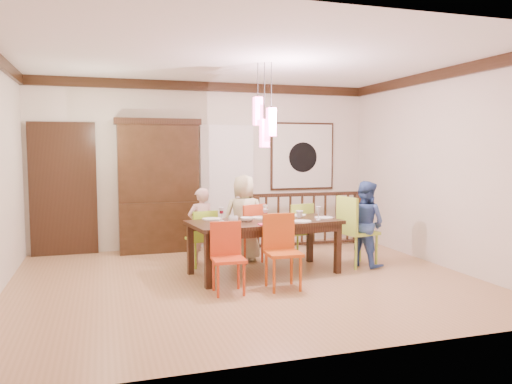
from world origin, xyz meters
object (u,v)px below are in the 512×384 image
object	(u,v)px
dining_table	(264,227)
chair_end_right	(358,226)
person_far_left	(201,226)
person_far_mid	(244,218)
china_hutch	(158,185)
balustrade	(308,218)
chair_far_left	(201,234)
person_end_right	(365,224)

from	to	relation	value
dining_table	chair_end_right	bearing A→B (deg)	-4.99
person_far_left	person_far_mid	xyz separation A→B (m)	(0.67, 0.00, 0.09)
chair_end_right	china_hutch	size ratio (longest dim) A/B	0.46
chair_end_right	balustrade	xyz separation A→B (m)	(-0.11, 1.62, -0.10)
dining_table	person_far_left	world-z (taller)	person_far_left
dining_table	person_far_left	size ratio (longest dim) A/B	1.87
chair_far_left	person_far_left	bearing A→B (deg)	-112.11
chair_end_right	balustrade	world-z (taller)	chair_end_right
balustrade	china_hutch	bearing A→B (deg)	173.67
person_far_left	person_far_mid	world-z (taller)	person_far_mid
china_hutch	person_far_mid	xyz separation A→B (m)	(1.18, -1.14, -0.45)
china_hutch	person_far_left	distance (m)	1.36
dining_table	china_hutch	distance (m)	2.40
china_hutch	person_far_mid	bearing A→B (deg)	-43.99
person_far_mid	dining_table	bearing A→B (deg)	99.09
china_hutch	chair_far_left	bearing A→B (deg)	-69.84
chair_end_right	person_far_mid	size ratio (longest dim) A/B	0.77
chair_far_left	china_hutch	xyz separation A→B (m)	(-0.48, 1.29, 0.64)
person_far_left	person_end_right	bearing A→B (deg)	147.76
balustrade	dining_table	bearing A→B (deg)	-128.10
chair_far_left	balustrade	distance (m)	2.32
dining_table	person_far_left	bearing A→B (deg)	123.13
dining_table	person_far_mid	world-z (taller)	person_far_mid
dining_table	person_end_right	world-z (taller)	person_end_right
dining_table	person_far_mid	bearing A→B (deg)	86.49
balustrade	person_end_right	distance (m)	1.67
balustrade	person_far_left	size ratio (longest dim) A/B	1.81
china_hutch	person_end_right	distance (m)	3.48
balustrade	person_far_mid	xyz separation A→B (m)	(-1.41, -0.79, 0.17)
chair_far_left	chair_end_right	distance (m)	2.33
china_hutch	person_far_mid	world-z (taller)	china_hutch
person_far_left	person_end_right	distance (m)	2.46
china_hutch	balustrade	size ratio (longest dim) A/B	1.07
chair_far_left	person_end_right	distance (m)	2.44
person_far_mid	balustrade	bearing A→B (deg)	-144.68
dining_table	chair_far_left	distance (m)	1.05
person_far_left	person_far_mid	size ratio (longest dim) A/B	0.86
chair_far_left	china_hutch	world-z (taller)	china_hutch
chair_far_left	person_far_mid	xyz separation A→B (m)	(0.70, 0.16, 0.19)
person_far_left	chair_far_left	bearing A→B (deg)	66.94
dining_table	balustrade	world-z (taller)	balustrade
chair_end_right	person_far_left	world-z (taller)	person_far_left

